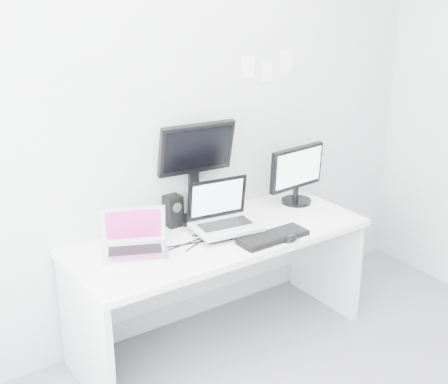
# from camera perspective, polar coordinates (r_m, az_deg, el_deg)

# --- Properties ---
(back_wall) EXTENTS (3.60, 0.00, 3.60)m
(back_wall) POSITION_cam_1_polar(r_m,az_deg,el_deg) (3.82, -3.42, 6.47)
(back_wall) COLOR silver
(back_wall) RESTS_ON ground
(desk) EXTENTS (1.80, 0.70, 0.73)m
(desk) POSITION_cam_1_polar(r_m,az_deg,el_deg) (3.91, -0.41, -8.71)
(desk) COLOR white
(desk) RESTS_ON ground
(macbook) EXTENTS (0.43, 0.39, 0.27)m
(macbook) POSITION_cam_1_polar(r_m,az_deg,el_deg) (3.48, -8.05, -3.64)
(macbook) COLOR silver
(macbook) RESTS_ON desk
(speaker) EXTENTS (0.12, 0.12, 0.19)m
(speaker) POSITION_cam_1_polar(r_m,az_deg,el_deg) (3.85, -4.58, -1.69)
(speaker) COLOR black
(speaker) RESTS_ON desk
(dell_laptop) EXTENTS (0.42, 0.34, 0.32)m
(dell_laptop) POSITION_cam_1_polar(r_m,az_deg,el_deg) (3.70, 0.22, -1.47)
(dell_laptop) COLOR silver
(dell_laptop) RESTS_ON desk
(rear_monitor) EXTENTS (0.49, 0.22, 0.64)m
(rear_monitor) POSITION_cam_1_polar(r_m,az_deg,el_deg) (3.86, -2.59, 1.97)
(rear_monitor) COLOR black
(rear_monitor) RESTS_ON desk
(samsung_monitor) EXTENTS (0.45, 0.23, 0.40)m
(samsung_monitor) POSITION_cam_1_polar(r_m,az_deg,el_deg) (4.18, 6.60, 1.59)
(samsung_monitor) COLOR black
(samsung_monitor) RESTS_ON desk
(keyboard) EXTENTS (0.43, 0.16, 0.03)m
(keyboard) POSITION_cam_1_polar(r_m,az_deg,el_deg) (3.69, 4.41, -4.05)
(keyboard) COLOR black
(keyboard) RESTS_ON desk
(mouse) EXTENTS (0.12, 0.10, 0.03)m
(mouse) POSITION_cam_1_polar(r_m,az_deg,el_deg) (3.68, 6.02, -4.13)
(mouse) COLOR black
(mouse) RESTS_ON desk
(wall_note_0) EXTENTS (0.10, 0.00, 0.14)m
(wall_note_0) POSITION_cam_1_polar(r_m,az_deg,el_deg) (4.01, 2.14, 11.09)
(wall_note_0) COLOR white
(wall_note_0) RESTS_ON back_wall
(wall_note_1) EXTENTS (0.09, 0.00, 0.13)m
(wall_note_1) POSITION_cam_1_polar(r_m,az_deg,el_deg) (4.11, 3.84, 10.72)
(wall_note_1) COLOR white
(wall_note_1) RESTS_ON back_wall
(wall_note_2) EXTENTS (0.10, 0.00, 0.14)m
(wall_note_2) POSITION_cam_1_polar(r_m,az_deg,el_deg) (4.19, 5.50, 11.57)
(wall_note_2) COLOR white
(wall_note_2) RESTS_ON back_wall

